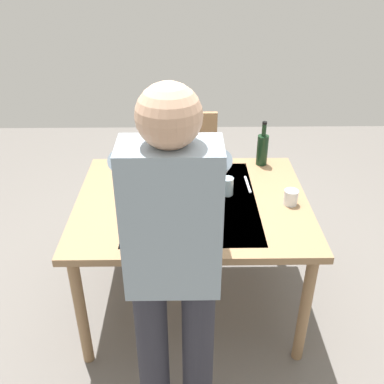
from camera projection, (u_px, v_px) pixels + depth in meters
ground_plane at (192, 299)px, 2.89m from camera, size 6.00×6.00×0.00m
dining_table at (192, 211)px, 2.54m from camera, size 1.32×1.07×0.77m
chair_near at (191, 165)px, 3.41m from camera, size 0.40×0.40×0.91m
person_server at (173, 263)px, 1.72m from camera, size 0.42×0.61×1.69m
wine_bottle at (262, 149)px, 2.83m from camera, size 0.07×0.07×0.30m
wine_glass_left at (133, 231)px, 2.05m from camera, size 0.07×0.07×0.15m
wine_glass_right at (209, 210)px, 2.22m from camera, size 0.07×0.07×0.15m
water_cup_near_left at (291, 197)px, 2.44m from camera, size 0.08×0.08×0.09m
water_cup_near_right at (227, 186)px, 2.53m from camera, size 0.07×0.07×0.11m
water_cup_far_left at (129, 180)px, 2.60m from camera, size 0.08×0.08×0.10m
serving_bowl_pasta at (200, 176)px, 2.67m from camera, size 0.30×0.30×0.07m
dinner_plate_near at (142, 205)px, 2.44m from camera, size 0.23×0.23×0.01m
table_knife at (248, 184)px, 2.65m from camera, size 0.02×0.20×0.00m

